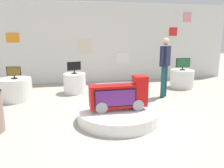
# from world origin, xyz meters

# --- Properties ---
(ground_plane) EXTENTS (30.00, 30.00, 0.00)m
(ground_plane) POSITION_xyz_m (0.00, 0.00, 0.00)
(ground_plane) COLOR #A8A091
(back_wall_display) EXTENTS (11.28, 0.13, 3.01)m
(back_wall_display) POSITION_xyz_m (0.00, 4.27, 1.51)
(back_wall_display) COLOR silver
(back_wall_display) RESTS_ON ground
(main_display_pedestal) EXTENTS (1.74, 1.74, 0.25)m
(main_display_pedestal) POSITION_xyz_m (0.07, 0.12, 0.12)
(main_display_pedestal) COLOR white
(main_display_pedestal) RESTS_ON ground
(novelty_firetruck_tv) EXTENTS (1.22, 0.40, 0.72)m
(novelty_firetruck_tv) POSITION_xyz_m (0.10, 0.11, 0.55)
(novelty_firetruck_tv) COLOR gray
(novelty_firetruck_tv) RESTS_ON main_display_pedestal
(display_pedestal_left_rear) EXTENTS (0.70, 0.70, 0.62)m
(display_pedestal_left_rear) POSITION_xyz_m (-0.73, 2.68, 0.31)
(display_pedestal_left_rear) COLOR white
(display_pedestal_left_rear) RESTS_ON ground
(tv_on_left_rear) EXTENTS (0.43, 0.19, 0.37)m
(tv_on_left_rear) POSITION_xyz_m (-0.74, 2.68, 0.83)
(tv_on_left_rear) COLOR black
(tv_on_left_rear) RESTS_ON display_pedestal_left_rear
(display_pedestal_center_rear) EXTENTS (0.89, 0.89, 0.62)m
(display_pedestal_center_rear) POSITION_xyz_m (-2.40, 2.21, 0.31)
(display_pedestal_center_rear) COLOR white
(display_pedestal_center_rear) RESTS_ON ground
(tv_on_center_rear) EXTENTS (0.39, 0.16, 0.34)m
(tv_on_center_rear) POSITION_xyz_m (-2.40, 2.20, 0.81)
(tv_on_center_rear) COLOR black
(tv_on_center_rear) RESTS_ON display_pedestal_center_rear
(display_pedestal_right_rear) EXTENTS (0.81, 0.81, 0.62)m
(display_pedestal_right_rear) POSITION_xyz_m (2.97, 2.65, 0.31)
(display_pedestal_right_rear) COLOR white
(display_pedestal_right_rear) RESTS_ON ground
(tv_on_right_rear) EXTENTS (0.51, 0.19, 0.41)m
(tv_on_right_rear) POSITION_xyz_m (2.97, 2.64, 0.85)
(tv_on_right_rear) COLOR black
(tv_on_right_rear) RESTS_ON display_pedestal_right_rear
(shopper_browsing_near_truck) EXTENTS (0.41, 0.43, 1.73)m
(shopper_browsing_near_truck) POSITION_xyz_m (1.82, 1.64, 1.02)
(shopper_browsing_near_truck) COLOR #194751
(shopper_browsing_near_truck) RESTS_ON ground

